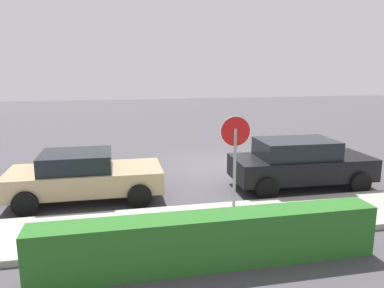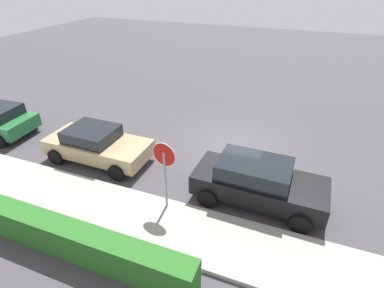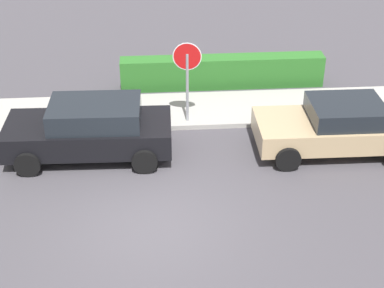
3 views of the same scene
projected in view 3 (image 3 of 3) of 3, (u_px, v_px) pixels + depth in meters
The scene contains 6 objects.
ground_plane at pixel (151, 225), 12.84m from camera, with size 60.00×60.00×0.00m, color #423F44.
sidewalk_curb at pixel (149, 112), 17.27m from camera, with size 32.00×2.11×0.14m, color #9E9B93.
stop_sign at pixel (187, 70), 15.87m from camera, with size 0.78×0.11×2.47m.
parked_car_black at pixel (90, 129), 14.93m from camera, with size 4.25×2.05×1.50m.
parked_car_tan at pixel (338, 126), 15.21m from camera, with size 4.15×2.03×1.37m.
front_yard_hedge at pixel (222, 72), 18.68m from camera, with size 6.44×0.63×1.00m.
Camera 3 is at (0.14, -10.15, 8.11)m, focal length 55.00 mm.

